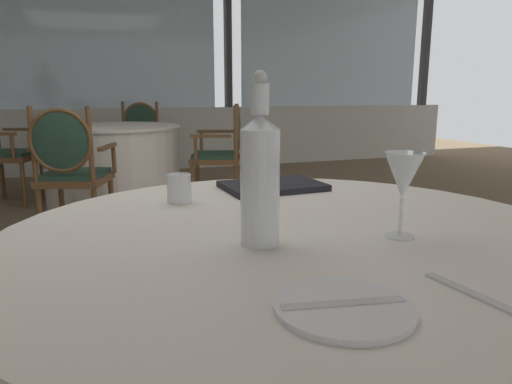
# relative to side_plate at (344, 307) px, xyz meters

# --- Properties ---
(ground_plane) EXTENTS (14.95, 14.95, 0.00)m
(ground_plane) POSITION_rel_side_plate_xyz_m (-0.10, 1.72, -0.76)
(ground_plane) COLOR #756047
(window_wall_far) EXTENTS (10.66, 0.14, 2.92)m
(window_wall_far) POSITION_rel_side_plate_xyz_m (-0.10, 6.04, 0.40)
(window_wall_far) COLOR beige
(window_wall_far) RESTS_ON ground_plane
(foreground_table) EXTENTS (1.36, 1.36, 0.75)m
(foreground_table) POSITION_rel_side_plate_xyz_m (0.10, 0.39, -0.38)
(foreground_table) COLOR white
(foreground_table) RESTS_ON ground_plane
(side_plate) EXTENTS (0.21, 0.21, 0.01)m
(side_plate) POSITION_rel_side_plate_xyz_m (0.00, 0.00, 0.00)
(side_plate) COLOR white
(side_plate) RESTS_ON foreground_table
(butter_knife) EXTENTS (0.19, 0.05, 0.00)m
(butter_knife) POSITION_rel_side_plate_xyz_m (0.00, 0.00, 0.01)
(butter_knife) COLOR silver
(butter_knife) RESTS_ON foreground_table
(dinner_fork) EXTENTS (0.04, 0.19, 0.00)m
(dinner_fork) POSITION_rel_side_plate_xyz_m (0.22, -0.03, -0.00)
(dinner_fork) COLOR silver
(dinner_fork) RESTS_ON foreground_table
(water_bottle) EXTENTS (0.08, 0.08, 0.36)m
(water_bottle) POSITION_rel_side_plate_xyz_m (-0.01, 0.33, 0.14)
(water_bottle) COLOR white
(water_bottle) RESTS_ON foreground_table
(wine_glass) EXTENTS (0.09, 0.09, 0.19)m
(wine_glass) POSITION_rel_side_plate_xyz_m (0.29, 0.27, 0.13)
(wine_glass) COLOR white
(wine_glass) RESTS_ON foreground_table
(water_tumbler) EXTENTS (0.07, 0.07, 0.08)m
(water_tumbler) POSITION_rel_side_plate_xyz_m (-0.10, 0.76, 0.04)
(water_tumbler) COLOR white
(water_tumbler) RESTS_ON foreground_table
(menu_book) EXTENTS (0.33, 0.24, 0.02)m
(menu_book) POSITION_rel_side_plate_xyz_m (0.22, 0.85, 0.01)
(menu_book) COLOR black
(menu_book) RESTS_ON foreground_table
(background_table_0) EXTENTS (1.28, 1.28, 0.75)m
(background_table_0) POSITION_rel_side_plate_xyz_m (-0.14, 4.09, -0.38)
(background_table_0) COLOR white
(background_table_0) RESTS_ON ground_plane
(dining_chair_0_1) EXTENTS (0.63, 0.58, 0.97)m
(dining_chair_0_1) POSITION_rel_side_plate_xyz_m (-0.49, 3.08, -0.20)
(dining_chair_0_1) COLOR brown
(dining_chair_0_1) RESTS_ON ground_plane
(dining_chair_0_2) EXTENTS (0.58, 0.63, 0.95)m
(dining_chair_0_2) POSITION_rel_side_plate_xyz_m (0.87, 3.74, -0.20)
(dining_chair_0_2) COLOR brown
(dining_chair_0_2) RESTS_ON ground_plane
(dining_chair_0_3) EXTENTS (0.63, 0.58, 0.95)m
(dining_chair_0_3) POSITION_rel_side_plate_xyz_m (0.20, 5.10, -0.19)
(dining_chair_0_3) COLOR brown
(dining_chair_0_3) RESTS_ON ground_plane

